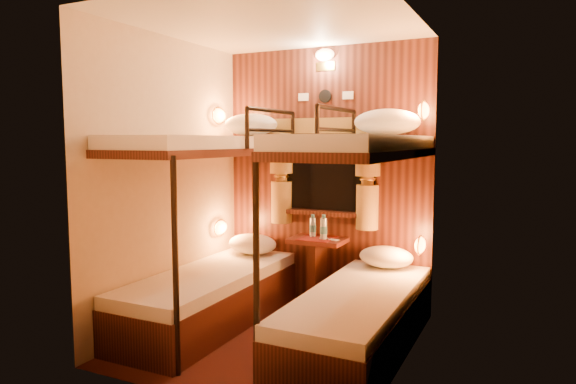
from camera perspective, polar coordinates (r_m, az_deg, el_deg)
The scene contains 22 objects.
floor at distance 4.17m, azimuth -1.41°, elevation -16.00°, with size 2.10×2.10×0.00m, color #33110D.
ceiling at distance 3.96m, azimuth -1.50°, elevation 18.21°, with size 2.10×2.10×0.00m, color silver.
wall_back at distance 4.84m, azimuth 4.24°, elevation 1.65°, with size 2.40×2.40×0.00m, color #C6B293.
wall_front at distance 3.00m, azimuth -10.67°, elevation -0.95°, with size 2.40×2.40×0.00m, color #C6B293.
wall_left at distance 4.43m, azimuth -13.03°, elevation 1.15°, with size 2.40×2.40×0.00m, color #C6B293.
wall_right at distance 3.54m, azimuth 13.08°, elevation 0.03°, with size 2.40×2.40×0.00m, color #C6B293.
back_panel at distance 4.83m, azimuth 4.18°, elevation 1.64°, with size 2.00×0.03×2.40m, color black.
bunk_left at distance 4.38m, azimuth -8.64°, elevation -7.34°, with size 0.72×1.90×1.82m.
bunk_right at distance 3.82m, azimuth 7.86°, elevation -9.28°, with size 0.72×1.90×1.82m.
window at distance 4.80m, azimuth 4.04°, elevation 1.39°, with size 1.00×0.12×0.79m.
curtains at distance 4.76m, azimuth 3.90°, elevation 2.36°, with size 1.10×0.22×1.00m.
back_fixtures at distance 4.83m, azimuth 4.11°, elevation 14.08°, with size 0.54×0.09×0.48m.
reading_lamps at distance 4.52m, azimuth 2.62°, elevation 1.88°, with size 2.00×0.20×1.25m.
table at distance 4.78m, azimuth 3.28°, elevation -7.93°, with size 0.50×0.34×0.66m.
bottle_left at distance 4.78m, azimuth 2.77°, elevation -3.93°, with size 0.06×0.06×0.21m.
bottle_right at distance 4.66m, azimuth 3.98°, elevation -4.09°, with size 0.07×0.07×0.23m.
sachet_a at distance 4.65m, azimuth 5.10°, elevation -5.32°, with size 0.09×0.06×0.01m, color silver.
sachet_b at distance 4.71m, azimuth 3.99°, elevation -5.17°, with size 0.08×0.06×0.01m, color silver.
pillow_lower_left at distance 4.97m, azimuth -3.98°, elevation -5.78°, with size 0.49×0.35×0.19m, color white.
pillow_lower_right at distance 4.52m, azimuth 10.84°, elevation -7.09°, with size 0.47×0.33×0.18m, color white.
pillow_upper_left at distance 4.86m, azimuth -4.16°, elevation 7.46°, with size 0.53×0.38×0.21m, color white.
pillow_upper_right at distance 4.36m, azimuth 10.94°, elevation 7.65°, with size 0.55×0.40×0.22m, color white.
Camera 1 is at (1.77, -3.44, 1.54)m, focal length 32.00 mm.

